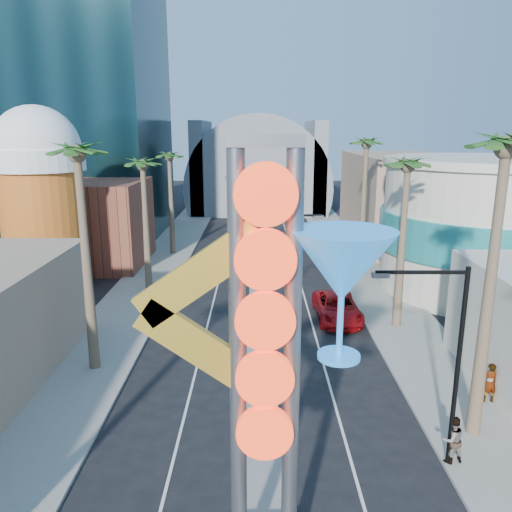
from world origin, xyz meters
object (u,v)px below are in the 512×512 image
at_px(neon_sign, 297,346).
at_px(pedestrian_b, 452,439).
at_px(pedestrian_a, 490,383).
at_px(red_pickup, 337,307).

height_order(neon_sign, pedestrian_b, neon_sign).
height_order(pedestrian_a, pedestrian_b, pedestrian_a).
bearing_deg(pedestrian_b, pedestrian_a, -142.25).
bearing_deg(red_pickup, neon_sign, -103.10).
relative_size(red_pickup, pedestrian_b, 3.21).
bearing_deg(pedestrian_a, neon_sign, 41.55).
distance_m(pedestrian_a, pedestrian_b, 5.58).
height_order(neon_sign, red_pickup, neon_sign).
xyz_separation_m(neon_sign, pedestrian_a, (9.91, 9.48, -6.18)).
relative_size(neon_sign, pedestrian_b, 6.57).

